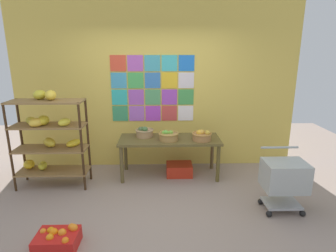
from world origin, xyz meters
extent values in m
plane|color=gray|center=(0.00, 0.00, 0.00)|extent=(9.26, 9.26, 0.00)
cube|color=#DBBC4D|center=(0.00, 1.66, 1.49)|extent=(5.00, 0.06, 2.98)
cube|color=#DF472E|center=(-0.65, 1.63, 1.88)|extent=(0.27, 0.01, 0.27)
cube|color=#AB52B2|center=(-0.36, 1.63, 1.88)|extent=(0.27, 0.01, 0.27)
cube|color=teal|center=(-0.06, 1.63, 1.88)|extent=(0.27, 0.01, 0.27)
cube|color=#3DB6B8|center=(0.23, 1.63, 1.88)|extent=(0.27, 0.01, 0.27)
cube|color=blue|center=(0.53, 1.63, 1.88)|extent=(0.27, 0.01, 0.27)
cube|color=#3F99BF|center=(-0.65, 1.63, 1.58)|extent=(0.27, 0.01, 0.27)
cube|color=green|center=(-0.36, 1.63, 1.58)|extent=(0.27, 0.01, 0.27)
cube|color=#3573B8|center=(-0.06, 1.63, 1.58)|extent=(0.27, 0.01, 0.27)
cube|color=gold|center=(0.23, 1.63, 1.58)|extent=(0.27, 0.01, 0.27)
cube|color=silver|center=(0.53, 1.63, 1.58)|extent=(0.27, 0.01, 0.27)
cube|color=#2DB4AE|center=(-0.65, 1.63, 1.29)|extent=(0.27, 0.01, 0.27)
cube|color=#9C4FB6|center=(-0.36, 1.63, 1.29)|extent=(0.27, 0.01, 0.27)
cube|color=#4C965E|center=(-0.06, 1.63, 1.29)|extent=(0.27, 0.01, 0.27)
cube|color=purple|center=(0.23, 1.63, 1.29)|extent=(0.27, 0.01, 0.27)
cube|color=#40974A|center=(0.53, 1.63, 1.29)|extent=(0.27, 0.01, 0.27)
cube|color=#36905D|center=(-0.65, 1.63, 0.99)|extent=(0.27, 0.01, 0.27)
cube|color=#A25BC0|center=(-0.36, 1.63, 0.99)|extent=(0.27, 0.01, 0.27)
cube|color=purple|center=(-0.06, 1.63, 0.99)|extent=(0.27, 0.01, 0.27)
cube|color=#C8423F|center=(0.23, 1.63, 0.99)|extent=(0.27, 0.01, 0.27)
cube|color=white|center=(0.53, 1.63, 0.99)|extent=(0.27, 0.01, 0.27)
cylinder|color=#3A2412|center=(-2.16, 0.65, 0.69)|extent=(0.04, 0.04, 1.37)
cylinder|color=#3A2412|center=(-1.10, 0.65, 0.69)|extent=(0.04, 0.04, 1.37)
cylinder|color=#3A2412|center=(-2.16, 1.03, 0.69)|extent=(0.04, 0.04, 1.37)
cylinder|color=#3A2412|center=(-1.10, 1.03, 0.69)|extent=(0.04, 0.04, 1.37)
cube|color=olive|center=(-1.63, 0.84, 0.24)|extent=(1.09, 0.41, 0.03)
ellipsoid|color=yellow|center=(-2.04, 0.92, 0.32)|extent=(0.25, 0.26, 0.14)
ellipsoid|color=yellow|center=(-1.82, 0.90, 0.31)|extent=(0.20, 0.29, 0.11)
cube|color=olive|center=(-1.63, 0.84, 0.61)|extent=(1.09, 0.41, 0.02)
ellipsoid|color=yellow|center=(-1.67, 0.90, 0.70)|extent=(0.31, 0.30, 0.14)
ellipsoid|color=yellow|center=(-1.30, 0.91, 0.68)|extent=(0.27, 0.30, 0.11)
cube|color=olive|center=(-1.63, 0.84, 0.99)|extent=(1.09, 0.41, 0.02)
ellipsoid|color=yellow|center=(-1.76, 0.73, 1.06)|extent=(0.27, 0.26, 0.13)
ellipsoid|color=gold|center=(-1.70, 0.83, 1.07)|extent=(0.22, 0.28, 0.15)
ellipsoid|color=gold|center=(-1.92, 0.92, 1.05)|extent=(0.27, 0.29, 0.10)
ellipsoid|color=yellow|center=(-1.36, 0.76, 1.05)|extent=(0.22, 0.26, 0.11)
cube|color=olive|center=(-1.63, 0.84, 1.36)|extent=(1.09, 0.41, 0.02)
ellipsoid|color=yellow|center=(-1.56, 0.87, 1.44)|extent=(0.16, 0.23, 0.15)
ellipsoid|color=gold|center=(-1.75, 0.94, 1.44)|extent=(0.23, 0.25, 0.14)
cube|color=brown|center=(0.22, 1.14, 0.65)|extent=(1.68, 0.65, 0.04)
cylinder|color=brown|center=(-0.56, 0.88, 0.31)|extent=(0.06, 0.06, 0.63)
cylinder|color=brown|center=(1.00, 0.88, 0.31)|extent=(0.06, 0.06, 0.63)
cylinder|color=brown|center=(-0.56, 1.41, 0.31)|extent=(0.06, 0.06, 0.63)
cylinder|color=brown|center=(1.00, 1.41, 0.31)|extent=(0.06, 0.06, 0.63)
cylinder|color=#A67340|center=(0.74, 1.03, 0.72)|extent=(0.30, 0.30, 0.11)
torus|color=#AB7A39|center=(0.74, 1.03, 0.78)|extent=(0.32, 0.32, 0.02)
sphere|color=gold|center=(0.74, 1.03, 0.80)|extent=(0.09, 0.09, 0.09)
sphere|color=gold|center=(0.83, 1.00, 0.80)|extent=(0.08, 0.08, 0.08)
sphere|color=gold|center=(0.70, 1.04, 0.79)|extent=(0.10, 0.10, 0.10)
cylinder|color=#A47C41|center=(0.20, 1.04, 0.73)|extent=(0.30, 0.30, 0.12)
torus|color=#A9823C|center=(0.20, 1.04, 0.79)|extent=(0.33, 0.33, 0.03)
sphere|color=#7BC03C|center=(0.13, 1.05, 0.79)|extent=(0.07, 0.07, 0.07)
sphere|color=#71BD3D|center=(0.17, 1.04, 0.80)|extent=(0.07, 0.07, 0.07)
sphere|color=#73AB37|center=(0.24, 1.05, 0.80)|extent=(0.08, 0.08, 0.08)
sphere|color=#6CB740|center=(0.15, 1.04, 0.80)|extent=(0.08, 0.08, 0.08)
cylinder|color=tan|center=(-0.20, 1.26, 0.72)|extent=(0.28, 0.28, 0.12)
torus|color=tan|center=(-0.20, 1.26, 0.78)|extent=(0.31, 0.31, 0.02)
sphere|color=#415D26|center=(-0.24, 1.28, 0.79)|extent=(0.09, 0.09, 0.09)
sphere|color=#506533|center=(-0.25, 1.29, 0.79)|extent=(0.07, 0.07, 0.07)
sphere|color=#4B6730|center=(-0.20, 1.25, 0.80)|extent=(0.08, 0.08, 0.08)
sphere|color=#485F36|center=(-0.27, 1.27, 0.79)|extent=(0.09, 0.09, 0.09)
sphere|color=#466E3A|center=(-0.19, 1.22, 0.81)|extent=(0.09, 0.09, 0.09)
cube|color=red|center=(0.39, 1.15, 0.10)|extent=(0.44, 0.34, 0.20)
cube|color=red|center=(-1.06, -0.66, 0.08)|extent=(0.45, 0.34, 0.17)
sphere|color=orange|center=(-1.11, -0.72, 0.17)|extent=(0.08, 0.08, 0.08)
sphere|color=orange|center=(-1.10, -0.63, 0.17)|extent=(0.09, 0.09, 0.09)
sphere|color=orange|center=(-0.93, -0.78, 0.18)|extent=(0.07, 0.07, 0.07)
sphere|color=orange|center=(-1.01, -0.64, 0.17)|extent=(0.09, 0.09, 0.09)
sphere|color=orange|center=(-1.15, -0.60, 0.17)|extent=(0.08, 0.08, 0.08)
sphere|color=orange|center=(-1.22, -0.61, 0.16)|extent=(0.07, 0.07, 0.07)
sphere|color=orange|center=(-0.93, -0.55, 0.18)|extent=(0.08, 0.08, 0.08)
sphere|color=orange|center=(-0.90, -0.58, 0.18)|extent=(0.09, 0.09, 0.09)
sphere|color=black|center=(1.47, -0.15, 0.04)|extent=(0.08, 0.08, 0.08)
sphere|color=black|center=(1.91, -0.15, 0.04)|extent=(0.08, 0.08, 0.08)
sphere|color=black|center=(1.47, 0.16, 0.04)|extent=(0.08, 0.08, 0.08)
sphere|color=black|center=(1.91, 0.16, 0.04)|extent=(0.08, 0.08, 0.08)
cube|color=#A5A8AD|center=(1.69, 0.01, 0.10)|extent=(0.46, 0.33, 0.03)
cube|color=#A4ABA9|center=(1.69, 0.01, 0.51)|extent=(0.54, 0.41, 0.37)
cylinder|color=#A4ABA9|center=(1.69, 0.24, 0.81)|extent=(0.51, 0.03, 0.03)
camera|label=1|loc=(0.07, -3.28, 2.07)|focal=29.69mm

